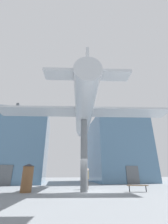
{
  "coord_description": "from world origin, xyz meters",
  "views": [
    {
      "loc": [
        -2.45,
        -13.0,
        1.42
      ],
      "look_at": [
        0.0,
        0.0,
        6.8
      ],
      "focal_mm": 24.0,
      "sensor_mm": 36.0,
      "label": 1
    }
  ],
  "objects": [
    {
      "name": "ground_plane",
      "position": [
        0.0,
        0.0,
        0.0
      ],
      "size": [
        80.0,
        80.0,
        0.0
      ],
      "primitive_type": "plane",
      "color": "gray"
    },
    {
      "name": "glass_pavilion_right",
      "position": [
        8.22,
        13.05,
        5.09
      ],
      "size": [
        8.75,
        10.96,
        10.76
      ],
      "color": "slate",
      "rests_on": "ground_plane"
    },
    {
      "name": "visitor_person",
      "position": [
        0.69,
        2.0,
        1.06
      ],
      "size": [
        0.27,
        0.4,
        1.82
      ],
      "rotation": [
        0.0,
        0.0,
        1.57
      ],
      "color": "#4C4238",
      "rests_on": "ground_plane"
    },
    {
      "name": "glass_pavilion_left",
      "position": [
        -8.22,
        13.05,
        5.09
      ],
      "size": [
        8.75,
        10.96,
        10.76
      ],
      "color": "slate",
      "rests_on": "ground_plane"
    },
    {
      "name": "info_kiosk",
      "position": [
        -4.48,
        0.59,
        1.08
      ],
      "size": [
        0.98,
        0.98,
        2.11
      ],
      "color": "brown",
      "rests_on": "ground_plane"
    },
    {
      "name": "suspended_airplane",
      "position": [
        0.04,
        0.24,
        6.8
      ],
      "size": [
        16.25,
        14.54,
        2.59
      ],
      "rotation": [
        0.0,
        0.0,
        -0.15
      ],
      "color": "#B2B7BC",
      "rests_on": "support_pylon_central"
    },
    {
      "name": "plaza_bench",
      "position": [
        4.25,
        -0.65,
        0.44
      ],
      "size": [
        1.7,
        0.71,
        0.5
      ],
      "rotation": [
        0.0,
        0.0,
        -0.19
      ],
      "color": "brown",
      "rests_on": "ground_plane"
    },
    {
      "name": "support_pylon_central",
      "position": [
        0.0,
        0.0,
        2.99
      ],
      "size": [
        0.59,
        0.59,
        5.97
      ],
      "color": "slate",
      "rests_on": "ground_plane"
    }
  ]
}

